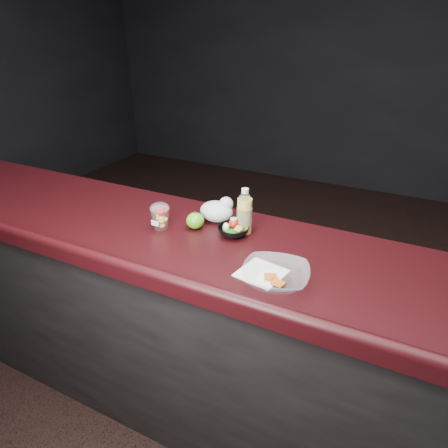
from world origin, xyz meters
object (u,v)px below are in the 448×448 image
at_px(fruit_cup, 160,215).
at_px(snack_bowl, 233,230).
at_px(takeout_bowl, 275,276).
at_px(green_apple, 195,221).
at_px(lemonade_bottle, 245,214).

height_order(fruit_cup, snack_bowl, fruit_cup).
bearing_deg(takeout_bowl, green_apple, 152.86).
xyz_separation_m(green_apple, takeout_bowl, (0.48, -0.25, -0.01)).
xyz_separation_m(snack_bowl, takeout_bowl, (0.30, -0.26, 0.00)).
height_order(lemonade_bottle, fruit_cup, lemonade_bottle).
relative_size(lemonade_bottle, green_apple, 2.44).
bearing_deg(lemonade_bottle, fruit_cup, -158.65).
distance_m(lemonade_bottle, takeout_bowl, 0.41).
bearing_deg(fruit_cup, snack_bowl, 15.26).
distance_m(fruit_cup, snack_bowl, 0.34).
xyz_separation_m(fruit_cup, snack_bowl, (0.32, 0.09, -0.04)).
bearing_deg(fruit_cup, lemonade_bottle, 21.35).
bearing_deg(fruit_cup, takeout_bowl, -15.73).
bearing_deg(snack_bowl, fruit_cup, -164.74).
bearing_deg(snack_bowl, lemonade_bottle, 58.53).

